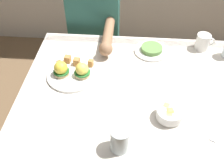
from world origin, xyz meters
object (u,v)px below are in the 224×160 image
(water_glass_extra, at_px, (120,140))
(diner_person, at_px, (95,34))
(fork, at_px, (216,129))
(coffee_mug, at_px, (203,41))
(eggs_benedict_plate, at_px, (72,72))
(fruit_bowl, at_px, (169,114))
(side_plate, at_px, (152,50))
(dining_table, at_px, (139,101))

(water_glass_extra, relative_size, diner_person, 0.10)
(water_glass_extra, distance_m, diner_person, 0.99)
(fork, bearing_deg, coffee_mug, 86.41)
(eggs_benedict_plate, xyz_separation_m, coffee_mug, (0.72, 0.30, 0.02))
(diner_person, bearing_deg, fruit_bowl, -60.70)
(coffee_mug, bearing_deg, diner_person, 160.36)
(fruit_bowl, bearing_deg, coffee_mug, 66.67)
(fruit_bowl, xyz_separation_m, side_plate, (-0.06, 0.49, -0.02))
(fork, distance_m, water_glass_extra, 0.43)
(eggs_benedict_plate, xyz_separation_m, water_glass_extra, (0.28, -0.42, 0.03))
(dining_table, height_order, water_glass_extra, water_glass_extra)
(dining_table, relative_size, coffee_mug, 10.77)
(eggs_benedict_plate, bearing_deg, side_plate, 29.64)
(dining_table, bearing_deg, fruit_bowl, -55.43)
(fork, relative_size, water_glass_extra, 1.30)
(fruit_bowl, distance_m, water_glass_extra, 0.27)
(eggs_benedict_plate, bearing_deg, water_glass_extra, -56.47)
(dining_table, xyz_separation_m, water_glass_extra, (-0.08, -0.36, 0.16))
(fork, distance_m, diner_person, 1.06)
(eggs_benedict_plate, height_order, water_glass_extra, water_glass_extra)
(water_glass_extra, bearing_deg, fruit_bowl, 38.82)
(water_glass_extra, bearing_deg, coffee_mug, 58.05)
(eggs_benedict_plate, height_order, side_plate, eggs_benedict_plate)
(eggs_benedict_plate, distance_m, fruit_bowl, 0.55)
(fork, xyz_separation_m, diner_person, (-0.64, 0.84, -0.09))
(eggs_benedict_plate, xyz_separation_m, side_plate, (0.42, 0.24, -0.01))
(coffee_mug, bearing_deg, fork, -93.59)
(fruit_bowl, distance_m, diner_person, 0.91)
(fork, bearing_deg, eggs_benedict_plate, 156.60)
(dining_table, bearing_deg, diner_person, 117.54)
(fruit_bowl, bearing_deg, side_plate, 97.35)
(side_plate, bearing_deg, coffee_mug, 10.79)
(side_plate, bearing_deg, eggs_benedict_plate, -150.36)
(water_glass_extra, relative_size, side_plate, 0.58)
(fruit_bowl, distance_m, coffee_mug, 0.59)
(eggs_benedict_plate, relative_size, fruit_bowl, 2.25)
(side_plate, bearing_deg, dining_table, -102.20)
(coffee_mug, bearing_deg, eggs_benedict_plate, -157.58)
(diner_person, bearing_deg, coffee_mug, -19.64)
(coffee_mug, bearing_deg, water_glass_extra, -121.95)
(dining_table, distance_m, coffee_mug, 0.53)
(coffee_mug, height_order, water_glass_extra, water_glass_extra)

